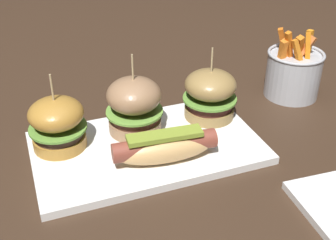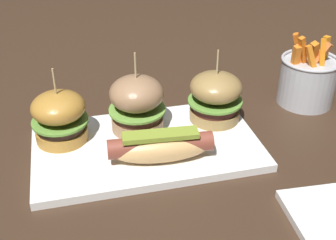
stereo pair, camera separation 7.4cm
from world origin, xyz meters
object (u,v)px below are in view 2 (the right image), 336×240
object	(u,v)px
platter_main	(146,146)
hot_dog	(161,147)
fries_bucket	(307,79)
slider_right	(215,96)
slider_left	(59,117)
slider_center	(137,103)

from	to	relation	value
platter_main	hot_dog	xyz separation A→B (m)	(0.01, -0.05, 0.03)
hot_dog	fries_bucket	xyz separation A→B (m)	(0.33, 0.14, 0.01)
fries_bucket	slider_right	bearing A→B (deg)	-168.96
slider_left	slider_center	size ratio (longest dim) A/B	0.92
hot_dog	fries_bucket	distance (m)	0.36
slider_center	fries_bucket	xyz separation A→B (m)	(0.35, 0.04, -0.01)
hot_dog	slider_right	size ratio (longest dim) A/B	1.24
hot_dog	slider_right	world-z (taller)	slider_right
hot_dog	slider_right	distance (m)	0.16
platter_main	slider_center	distance (m)	0.08
platter_main	slider_center	xyz separation A→B (m)	(-0.01, 0.05, 0.06)
slider_right	fries_bucket	size ratio (longest dim) A/B	0.93
slider_left	slider_right	distance (m)	0.28
platter_main	slider_center	bearing A→B (deg)	96.07
hot_dog	slider_center	size ratio (longest dim) A/B	1.17
platter_main	slider_left	distance (m)	0.15
platter_main	slider_right	world-z (taller)	slider_right
platter_main	slider_right	size ratio (longest dim) A/B	2.80
slider_center	slider_right	distance (m)	0.14
slider_right	fries_bucket	world-z (taller)	slider_right
slider_center	slider_right	xyz separation A→B (m)	(0.14, -0.00, -0.00)
slider_center	hot_dog	bearing A→B (deg)	-79.93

